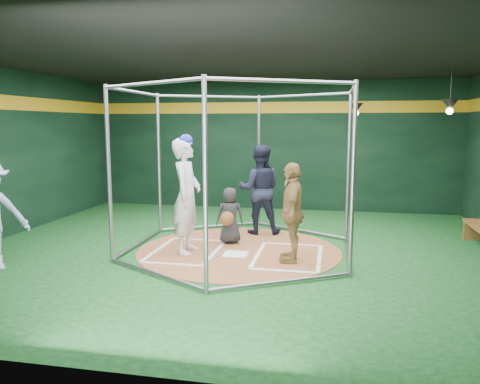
# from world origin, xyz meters

# --- Properties ---
(room_shell) EXTENTS (10.10, 9.10, 3.53)m
(room_shell) POSITION_xyz_m (0.00, 0.01, 1.75)
(room_shell) COLOR #0D3A13
(room_shell) RESTS_ON ground
(clay_disc) EXTENTS (3.80, 3.80, 0.01)m
(clay_disc) POSITION_xyz_m (0.00, 0.00, 0.01)
(clay_disc) COLOR #955C36
(clay_disc) RESTS_ON ground
(home_plate) EXTENTS (0.43, 0.43, 0.01)m
(home_plate) POSITION_xyz_m (0.00, -0.30, 0.02)
(home_plate) COLOR white
(home_plate) RESTS_ON clay_disc
(batter_box_left) EXTENTS (1.17, 1.77, 0.01)m
(batter_box_left) POSITION_xyz_m (-0.95, -0.25, 0.02)
(batter_box_left) COLOR white
(batter_box_left) RESTS_ON clay_disc
(batter_box_right) EXTENTS (1.17, 1.77, 0.01)m
(batter_box_right) POSITION_xyz_m (0.95, -0.25, 0.02)
(batter_box_right) COLOR white
(batter_box_right) RESTS_ON clay_disc
(batting_cage) EXTENTS (4.05, 4.67, 3.00)m
(batting_cage) POSITION_xyz_m (-0.00, -0.00, 1.50)
(batting_cage) COLOR gray
(batting_cage) RESTS_ON ground
(pendant_lamp_near) EXTENTS (0.34, 0.34, 0.90)m
(pendant_lamp_near) POSITION_xyz_m (2.20, 3.60, 2.74)
(pendant_lamp_near) COLOR black
(pendant_lamp_near) RESTS_ON room_shell
(pendant_lamp_far) EXTENTS (0.34, 0.34, 0.90)m
(pendant_lamp_far) POSITION_xyz_m (4.00, 2.00, 2.74)
(pendant_lamp_far) COLOR black
(pendant_lamp_far) RESTS_ON room_shell
(batter_figure) EXTENTS (0.51, 0.77, 2.17)m
(batter_figure) POSITION_xyz_m (-0.91, -0.32, 1.08)
(batter_figure) COLOR silver
(batter_figure) RESTS_ON clay_disc
(visitor_leopard) EXTENTS (0.48, 1.02, 1.71)m
(visitor_leopard) POSITION_xyz_m (1.03, -0.51, 0.87)
(visitor_leopard) COLOR tan
(visitor_leopard) RESTS_ON clay_disc
(catcher_figure) EXTENTS (0.64, 0.65, 1.11)m
(catcher_figure) POSITION_xyz_m (-0.28, 0.47, 0.57)
(catcher_figure) COLOR black
(catcher_figure) RESTS_ON clay_disc
(umpire) EXTENTS (1.02, 0.84, 1.91)m
(umpire) POSITION_xyz_m (0.16, 1.46, 0.97)
(umpire) COLOR black
(umpire) RESTS_ON clay_disc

